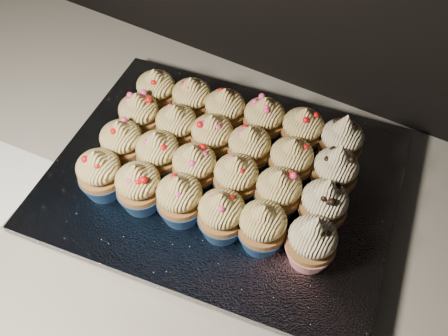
% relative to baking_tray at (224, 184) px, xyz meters
% --- Properties ---
extents(cabinet, '(2.40, 0.60, 0.86)m').
position_rel_baking_tray_xyz_m(cabinet, '(-0.15, -0.04, -0.48)').
color(cabinet, black).
rests_on(cabinet, ground).
extents(worktop, '(2.44, 0.64, 0.04)m').
position_rel_baking_tray_xyz_m(worktop, '(-0.15, -0.04, -0.03)').
color(worktop, beige).
rests_on(worktop, cabinet).
extents(baking_tray, '(0.50, 0.41, 0.02)m').
position_rel_baking_tray_xyz_m(baking_tray, '(0.00, 0.00, 0.00)').
color(baking_tray, black).
rests_on(baking_tray, worktop).
extents(foil_lining, '(0.54, 0.45, 0.01)m').
position_rel_baking_tray_xyz_m(foil_lining, '(0.00, 0.00, 0.02)').
color(foil_lining, silver).
rests_on(foil_lining, baking_tray).
extents(cupcake_0, '(0.06, 0.06, 0.08)m').
position_rel_baking_tray_xyz_m(cupcake_0, '(-0.13, -0.11, 0.06)').
color(cupcake_0, navy).
rests_on(cupcake_0, foil_lining).
extents(cupcake_1, '(0.06, 0.06, 0.08)m').
position_rel_baking_tray_xyz_m(cupcake_1, '(-0.07, -0.10, 0.06)').
color(cupcake_1, navy).
rests_on(cupcake_1, foil_lining).
extents(cupcake_2, '(0.06, 0.06, 0.08)m').
position_rel_baking_tray_xyz_m(cupcake_2, '(-0.01, -0.09, 0.06)').
color(cupcake_2, navy).
rests_on(cupcake_2, foil_lining).
extents(cupcake_3, '(0.06, 0.06, 0.08)m').
position_rel_baking_tray_xyz_m(cupcake_3, '(0.05, -0.08, 0.06)').
color(cupcake_3, navy).
rests_on(cupcake_3, foil_lining).
extents(cupcake_4, '(0.06, 0.06, 0.08)m').
position_rel_baking_tray_xyz_m(cupcake_4, '(0.10, -0.07, 0.06)').
color(cupcake_4, navy).
rests_on(cupcake_4, foil_lining).
extents(cupcake_5, '(0.06, 0.06, 0.10)m').
position_rel_baking_tray_xyz_m(cupcake_5, '(0.16, -0.06, 0.06)').
color(cupcake_5, red).
rests_on(cupcake_5, foil_lining).
extents(cupcake_6, '(0.06, 0.06, 0.08)m').
position_rel_baking_tray_xyz_m(cupcake_6, '(-0.14, -0.05, 0.06)').
color(cupcake_6, navy).
rests_on(cupcake_6, foil_lining).
extents(cupcake_7, '(0.06, 0.06, 0.08)m').
position_rel_baking_tray_xyz_m(cupcake_7, '(-0.08, -0.04, 0.06)').
color(cupcake_7, navy).
rests_on(cupcake_7, foil_lining).
extents(cupcake_8, '(0.06, 0.06, 0.08)m').
position_rel_baking_tray_xyz_m(cupcake_8, '(-0.03, -0.04, 0.06)').
color(cupcake_8, navy).
rests_on(cupcake_8, foil_lining).
extents(cupcake_9, '(0.06, 0.06, 0.08)m').
position_rel_baking_tray_xyz_m(cupcake_9, '(0.03, -0.02, 0.06)').
color(cupcake_9, navy).
rests_on(cupcake_9, foil_lining).
extents(cupcake_10, '(0.06, 0.06, 0.08)m').
position_rel_baking_tray_xyz_m(cupcake_10, '(0.09, -0.02, 0.06)').
color(cupcake_10, navy).
rests_on(cupcake_10, foil_lining).
extents(cupcake_11, '(0.06, 0.06, 0.10)m').
position_rel_baking_tray_xyz_m(cupcake_11, '(0.15, -0.01, 0.06)').
color(cupcake_11, red).
rests_on(cupcake_11, foil_lining).
extents(cupcake_12, '(0.06, 0.06, 0.08)m').
position_rel_baking_tray_xyz_m(cupcake_12, '(-0.15, 0.01, 0.06)').
color(cupcake_12, navy).
rests_on(cupcake_12, foil_lining).
extents(cupcake_13, '(0.06, 0.06, 0.08)m').
position_rel_baking_tray_xyz_m(cupcake_13, '(-0.09, 0.02, 0.06)').
color(cupcake_13, navy).
rests_on(cupcake_13, foil_lining).
extents(cupcake_14, '(0.06, 0.06, 0.08)m').
position_rel_baking_tray_xyz_m(cupcake_14, '(-0.03, 0.02, 0.06)').
color(cupcake_14, navy).
rests_on(cupcake_14, foil_lining).
extents(cupcake_15, '(0.06, 0.06, 0.08)m').
position_rel_baking_tray_xyz_m(cupcake_15, '(0.02, 0.03, 0.06)').
color(cupcake_15, navy).
rests_on(cupcake_15, foil_lining).
extents(cupcake_16, '(0.06, 0.06, 0.08)m').
position_rel_baking_tray_xyz_m(cupcake_16, '(0.08, 0.04, 0.06)').
color(cupcake_16, navy).
rests_on(cupcake_16, foil_lining).
extents(cupcake_17, '(0.06, 0.06, 0.10)m').
position_rel_baking_tray_xyz_m(cupcake_17, '(0.14, 0.05, 0.06)').
color(cupcake_17, red).
rests_on(cupcake_17, foil_lining).
extents(cupcake_18, '(0.06, 0.06, 0.08)m').
position_rel_baking_tray_xyz_m(cupcake_18, '(-0.16, 0.06, 0.06)').
color(cupcake_18, navy).
rests_on(cupcake_18, foil_lining).
extents(cupcake_19, '(0.06, 0.06, 0.08)m').
position_rel_baking_tray_xyz_m(cupcake_19, '(-0.10, 0.08, 0.06)').
color(cupcake_19, navy).
rests_on(cupcake_19, foil_lining).
extents(cupcake_20, '(0.06, 0.06, 0.08)m').
position_rel_baking_tray_xyz_m(cupcake_20, '(-0.04, 0.08, 0.06)').
color(cupcake_20, navy).
rests_on(cupcake_20, foil_lining).
extents(cupcake_21, '(0.06, 0.06, 0.08)m').
position_rel_baking_tray_xyz_m(cupcake_21, '(0.01, 0.09, 0.06)').
color(cupcake_21, navy).
rests_on(cupcake_21, foil_lining).
extents(cupcake_22, '(0.06, 0.06, 0.08)m').
position_rel_baking_tray_xyz_m(cupcake_22, '(0.07, 0.10, 0.06)').
color(cupcake_22, navy).
rests_on(cupcake_22, foil_lining).
extents(cupcake_23, '(0.06, 0.06, 0.10)m').
position_rel_baking_tray_xyz_m(cupcake_23, '(0.13, 0.11, 0.06)').
color(cupcake_23, red).
rests_on(cupcake_23, foil_lining).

